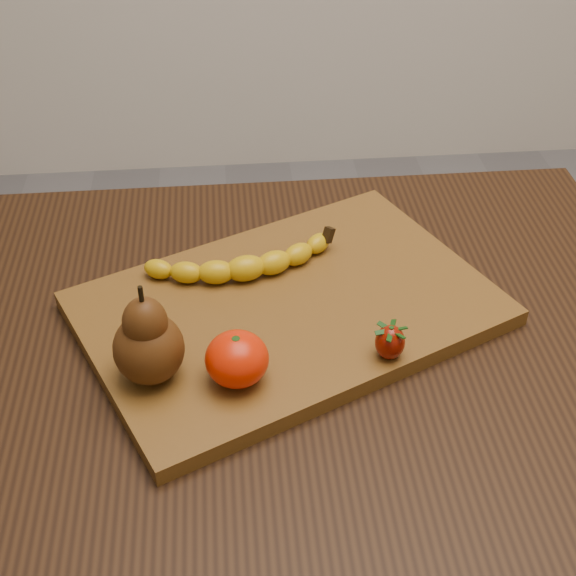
{
  "coord_description": "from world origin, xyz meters",
  "views": [
    {
      "loc": [
        -0.01,
        -0.65,
        1.36
      ],
      "look_at": [
        0.06,
        0.05,
        0.8
      ],
      "focal_mm": 50.0,
      "sensor_mm": 36.0,
      "label": 1
    }
  ],
  "objects_px": {
    "mandarin": "(237,359)",
    "table": "(242,410)",
    "cutting_board": "(288,309)",
    "pear": "(147,333)"
  },
  "relations": [
    {
      "from": "table",
      "to": "cutting_board",
      "type": "bearing_deg",
      "value": 40.79
    },
    {
      "from": "table",
      "to": "mandarin",
      "type": "xyz_separation_m",
      "value": [
        -0.0,
        -0.07,
        0.15
      ]
    },
    {
      "from": "table",
      "to": "mandarin",
      "type": "bearing_deg",
      "value": -92.49
    },
    {
      "from": "table",
      "to": "mandarin",
      "type": "height_order",
      "value": "mandarin"
    },
    {
      "from": "mandarin",
      "to": "pear",
      "type": "bearing_deg",
      "value": 170.78
    },
    {
      "from": "cutting_board",
      "to": "mandarin",
      "type": "bearing_deg",
      "value": -142.62
    },
    {
      "from": "table",
      "to": "cutting_board",
      "type": "relative_size",
      "value": 2.22
    },
    {
      "from": "table",
      "to": "cutting_board",
      "type": "distance_m",
      "value": 0.13
    },
    {
      "from": "table",
      "to": "pear",
      "type": "relative_size",
      "value": 8.96
    },
    {
      "from": "mandarin",
      "to": "table",
      "type": "bearing_deg",
      "value": 87.51
    }
  ]
}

